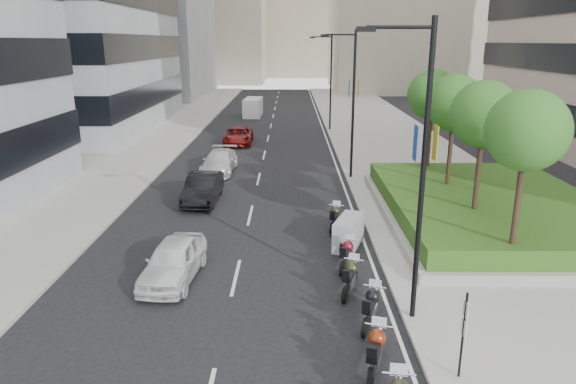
{
  "coord_description": "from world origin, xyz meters",
  "views": [
    {
      "loc": [
        0.51,
        -13.21,
        8.35
      ],
      "look_at": [
        0.4,
        8.3,
        2.0
      ],
      "focal_mm": 32.0,
      "sensor_mm": 36.0,
      "label": 1
    }
  ],
  "objects_px": {
    "motorcycle_4": "(347,255)",
    "car_c": "(220,162)",
    "lamp_post_0": "(418,161)",
    "car_b": "(203,188)",
    "lamp_post_2": "(329,77)",
    "car_a": "(173,261)",
    "lamp_post_1": "(351,98)",
    "motorcycle_3": "(350,277)",
    "delivery_van": "(253,108)",
    "parking_sign": "(463,331)",
    "motorcycle_1": "(375,352)",
    "car_d": "(238,136)",
    "motorcycle_5": "(348,233)",
    "motorcycle_2": "(371,307)",
    "motorcycle_6": "(335,218)"
  },
  "relations": [
    {
      "from": "motorcycle_5",
      "to": "delivery_van",
      "type": "bearing_deg",
      "value": 30.16
    },
    {
      "from": "lamp_post_2",
      "to": "motorcycle_5",
      "type": "bearing_deg",
      "value": -92.36
    },
    {
      "from": "motorcycle_3",
      "to": "motorcycle_4",
      "type": "xyz_separation_m",
      "value": [
        0.08,
        2.01,
        -0.03
      ]
    },
    {
      "from": "motorcycle_4",
      "to": "motorcycle_6",
      "type": "height_order",
      "value": "motorcycle_6"
    },
    {
      "from": "motorcycle_6",
      "to": "car_a",
      "type": "relative_size",
      "value": 0.48
    },
    {
      "from": "motorcycle_4",
      "to": "car_b",
      "type": "distance_m",
      "value": 10.84
    },
    {
      "from": "lamp_post_1",
      "to": "motorcycle_5",
      "type": "distance_m",
      "value": 12.02
    },
    {
      "from": "lamp_post_0",
      "to": "lamp_post_2",
      "type": "xyz_separation_m",
      "value": [
        0.0,
        35.0,
        0.0
      ]
    },
    {
      "from": "lamp_post_1",
      "to": "car_d",
      "type": "bearing_deg",
      "value": 125.13
    },
    {
      "from": "car_d",
      "to": "motorcycle_2",
      "type": "bearing_deg",
      "value": -77.7
    },
    {
      "from": "lamp_post_1",
      "to": "car_b",
      "type": "bearing_deg",
      "value": -150.35
    },
    {
      "from": "motorcycle_4",
      "to": "car_a",
      "type": "distance_m",
      "value": 6.46
    },
    {
      "from": "motorcycle_4",
      "to": "car_d",
      "type": "distance_m",
      "value": 25.38
    },
    {
      "from": "delivery_van",
      "to": "parking_sign",
      "type": "bearing_deg",
      "value": -77.19
    },
    {
      "from": "lamp_post_0",
      "to": "motorcycle_5",
      "type": "distance_m",
      "value": 7.46
    },
    {
      "from": "lamp_post_0",
      "to": "lamp_post_1",
      "type": "relative_size",
      "value": 1.0
    },
    {
      "from": "car_a",
      "to": "motorcycle_4",
      "type": "bearing_deg",
      "value": 13.96
    },
    {
      "from": "lamp_post_1",
      "to": "motorcycle_3",
      "type": "distance_m",
      "value": 15.89
    },
    {
      "from": "motorcycle_4",
      "to": "car_d",
      "type": "bearing_deg",
      "value": 32.74
    },
    {
      "from": "motorcycle_4",
      "to": "car_c",
      "type": "xyz_separation_m",
      "value": [
        -6.83,
        14.87,
        0.18
      ]
    },
    {
      "from": "lamp_post_2",
      "to": "motorcycle_4",
      "type": "distance_m",
      "value": 31.51
    },
    {
      "from": "motorcycle_3",
      "to": "motorcycle_4",
      "type": "height_order",
      "value": "motorcycle_3"
    },
    {
      "from": "parking_sign",
      "to": "car_d",
      "type": "relative_size",
      "value": 0.5
    },
    {
      "from": "lamp_post_0",
      "to": "car_b",
      "type": "height_order",
      "value": "lamp_post_0"
    },
    {
      "from": "lamp_post_1",
      "to": "motorcycle_2",
      "type": "height_order",
      "value": "lamp_post_1"
    },
    {
      "from": "lamp_post_0",
      "to": "motorcycle_5",
      "type": "height_order",
      "value": "lamp_post_0"
    },
    {
      "from": "lamp_post_1",
      "to": "motorcycle_4",
      "type": "xyz_separation_m",
      "value": [
        -1.49,
        -13.14,
        -4.53
      ]
    },
    {
      "from": "motorcycle_4",
      "to": "parking_sign",
      "type": "bearing_deg",
      "value": -144.76
    },
    {
      "from": "car_d",
      "to": "lamp_post_2",
      "type": "bearing_deg",
      "value": 38.37
    },
    {
      "from": "car_d",
      "to": "lamp_post_0",
      "type": "bearing_deg",
      "value": -75.39
    },
    {
      "from": "lamp_post_2",
      "to": "delivery_van",
      "type": "xyz_separation_m",
      "value": [
        -7.95,
        9.8,
        -4.12
      ]
    },
    {
      "from": "lamp_post_1",
      "to": "lamp_post_2",
      "type": "height_order",
      "value": "same"
    },
    {
      "from": "motorcycle_1",
      "to": "car_a",
      "type": "height_order",
      "value": "car_a"
    },
    {
      "from": "car_b",
      "to": "motorcycle_1",
      "type": "bearing_deg",
      "value": -63.62
    },
    {
      "from": "lamp_post_1",
      "to": "motorcycle_4",
      "type": "bearing_deg",
      "value": -96.47
    },
    {
      "from": "lamp_post_2",
      "to": "motorcycle_4",
      "type": "xyz_separation_m",
      "value": [
        -1.49,
        -31.14,
        -4.53
      ]
    },
    {
      "from": "motorcycle_1",
      "to": "delivery_van",
      "type": "distance_m",
      "value": 47.84
    },
    {
      "from": "motorcycle_6",
      "to": "motorcycle_2",
      "type": "bearing_deg",
      "value": -163.24
    },
    {
      "from": "parking_sign",
      "to": "car_d",
      "type": "distance_m",
      "value": 32.57
    },
    {
      "from": "motorcycle_1",
      "to": "motorcycle_4",
      "type": "xyz_separation_m",
      "value": [
        -0.07,
        6.45,
        -0.05
      ]
    },
    {
      "from": "lamp_post_1",
      "to": "motorcycle_5",
      "type": "xyz_separation_m",
      "value": [
        -1.2,
        -11.11,
        -4.42
      ]
    },
    {
      "from": "lamp_post_2",
      "to": "car_b",
      "type": "xyz_separation_m",
      "value": [
        -8.35,
        -22.75,
        -4.31
      ]
    },
    {
      "from": "motorcycle_1",
      "to": "car_d",
      "type": "distance_m",
      "value": 31.67
    },
    {
      "from": "lamp_post_2",
      "to": "motorcycle_3",
      "type": "distance_m",
      "value": 33.5
    },
    {
      "from": "lamp_post_2",
      "to": "car_c",
      "type": "relative_size",
      "value": 1.83
    },
    {
      "from": "lamp_post_2",
      "to": "delivery_van",
      "type": "bearing_deg",
      "value": 129.08
    },
    {
      "from": "motorcycle_4",
      "to": "car_d",
      "type": "height_order",
      "value": "car_d"
    },
    {
      "from": "motorcycle_6",
      "to": "delivery_van",
      "type": "xyz_separation_m",
      "value": [
        -6.36,
        36.77,
        0.39
      ]
    },
    {
      "from": "motorcycle_4",
      "to": "motorcycle_5",
      "type": "xyz_separation_m",
      "value": [
        0.29,
        2.04,
        0.11
      ]
    },
    {
      "from": "motorcycle_3",
      "to": "delivery_van",
      "type": "relative_size",
      "value": 0.41
    }
  ]
}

